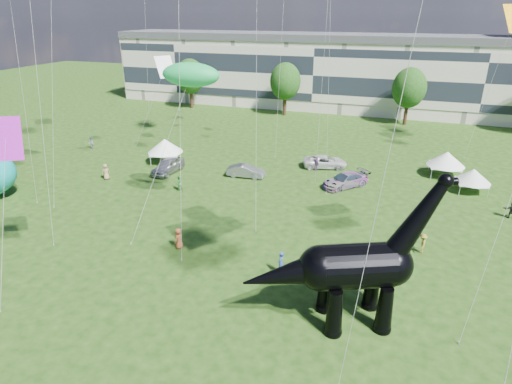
% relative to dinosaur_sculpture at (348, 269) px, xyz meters
% --- Properties ---
extents(ground, '(220.00, 220.00, 0.00)m').
position_rel_dinosaur_sculpture_xyz_m(ground, '(-6.02, -2.46, -3.58)').
color(ground, '#16330C').
rests_on(ground, ground).
extents(terrace_row, '(78.00, 11.00, 12.00)m').
position_rel_dinosaur_sculpture_xyz_m(terrace_row, '(-14.02, 59.54, 2.42)').
color(terrace_row, beige).
rests_on(terrace_row, ground).
extents(tree_far_left, '(5.20, 5.20, 9.44)m').
position_rel_dinosaur_sculpture_xyz_m(tree_far_left, '(-36.02, 50.54, 2.71)').
color(tree_far_left, '#382314').
rests_on(tree_far_left, ground).
extents(tree_mid_left, '(5.20, 5.20, 9.44)m').
position_rel_dinosaur_sculpture_xyz_m(tree_mid_left, '(-18.02, 50.54, 2.71)').
color(tree_mid_left, '#382314').
rests_on(tree_mid_left, ground).
extents(tree_mid_right, '(5.20, 5.20, 9.44)m').
position_rel_dinosaur_sculpture_xyz_m(tree_mid_right, '(1.98, 50.54, 2.71)').
color(tree_mid_right, '#382314').
rests_on(tree_mid_right, ground).
extents(dinosaur_sculpture, '(11.21, 6.39, 9.49)m').
position_rel_dinosaur_sculpture_xyz_m(dinosaur_sculpture, '(0.00, 0.00, 0.00)').
color(dinosaur_sculpture, black).
rests_on(dinosaur_sculpture, ground).
extents(car_silver, '(2.28, 4.91, 1.63)m').
position_rel_dinosaur_sculpture_xyz_m(car_silver, '(-22.56, 18.55, -2.77)').
color(car_silver, '#AFB0B4').
rests_on(car_silver, ground).
extents(car_grey, '(4.23, 1.74, 1.36)m').
position_rel_dinosaur_sculpture_xyz_m(car_grey, '(-13.79, 20.18, -2.90)').
color(car_grey, slate).
rests_on(car_grey, ground).
extents(car_white, '(5.51, 3.67, 1.41)m').
position_rel_dinosaur_sculpture_xyz_m(car_white, '(-6.18, 26.14, -2.88)').
color(car_white, silver).
rests_on(car_white, ground).
extents(car_dark, '(5.04, 5.25, 1.50)m').
position_rel_dinosaur_sculpture_xyz_m(car_dark, '(-3.06, 20.96, -2.83)').
color(car_dark, '#595960').
rests_on(car_dark, ground).
extents(gazebo_near, '(4.21, 4.21, 2.79)m').
position_rel_dinosaur_sculpture_xyz_m(gazebo_near, '(6.81, 27.83, -1.62)').
color(gazebo_near, white).
rests_on(gazebo_near, ground).
extents(gazebo_far, '(3.89, 3.89, 2.45)m').
position_rel_dinosaur_sculpture_xyz_m(gazebo_far, '(9.09, 23.86, -1.87)').
color(gazebo_far, silver).
rests_on(gazebo_far, ground).
extents(gazebo_left, '(5.28, 5.28, 2.88)m').
position_rel_dinosaur_sculpture_xyz_m(gazebo_left, '(-24.69, 21.72, -1.56)').
color(gazebo_left, white).
rests_on(gazebo_left, ground).
extents(visitors, '(56.94, 44.09, 1.78)m').
position_rel_dinosaur_sculpture_xyz_m(visitors, '(-8.38, 11.25, -2.74)').
color(visitors, olive).
rests_on(visitors, ground).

